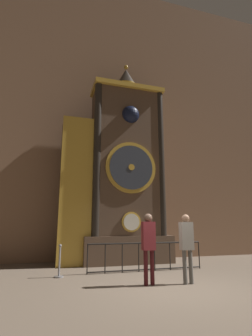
% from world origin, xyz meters
% --- Properties ---
extents(ground_plane, '(28.00, 28.00, 0.00)m').
position_xyz_m(ground_plane, '(0.00, 0.00, 0.00)').
color(ground_plane, brown).
extents(cathedral_back_wall, '(24.00, 0.32, 14.57)m').
position_xyz_m(cathedral_back_wall, '(-0.09, 5.70, 7.28)').
color(cathedral_back_wall, '#846047').
rests_on(cathedral_back_wall, ground_plane).
extents(clock_tower, '(4.70, 1.83, 9.10)m').
position_xyz_m(clock_tower, '(-0.25, 4.49, 3.78)').
color(clock_tower, brown).
rests_on(clock_tower, ground_plane).
extents(railing_fence, '(4.08, 0.05, 0.94)m').
position_xyz_m(railing_fence, '(0.26, 2.36, 0.52)').
color(railing_fence, black).
rests_on(railing_fence, ground_plane).
extents(visitor_near, '(0.35, 0.24, 1.83)m').
position_xyz_m(visitor_near, '(-0.45, 0.40, 1.11)').
color(visitor_near, '#461518').
rests_on(visitor_near, ground_plane).
extents(visitor_far, '(0.35, 0.24, 1.81)m').
position_xyz_m(visitor_far, '(0.60, 0.24, 1.10)').
color(visitor_far, '#58554F').
rests_on(visitor_far, ground_plane).
extents(stanchion_post, '(0.28, 0.28, 0.95)m').
position_xyz_m(stanchion_post, '(-2.63, 2.17, 0.30)').
color(stanchion_post, gray).
rests_on(stanchion_post, ground_plane).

